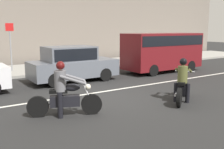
{
  "coord_description": "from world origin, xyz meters",
  "views": [
    {
      "loc": [
        -5.28,
        -8.02,
        2.55
      ],
      "look_at": [
        0.02,
        -0.03,
        0.87
      ],
      "focal_mm": 41.98,
      "sensor_mm": 36.0,
      "label": 1
    }
  ],
  "objects_px": {
    "motorcycle_with_rider_gray": "(64,94)",
    "parked_sedan_slate_gray": "(72,64)",
    "parked_van_maroon": "(163,50)",
    "motorcycle_with_rider_olive": "(182,84)",
    "street_sign_post": "(10,42)"
  },
  "relations": [
    {
      "from": "parked_van_maroon",
      "to": "motorcycle_with_rider_olive",
      "type": "bearing_deg",
      "value": -128.14
    },
    {
      "from": "street_sign_post",
      "to": "parked_van_maroon",
      "type": "bearing_deg",
      "value": -30.27
    },
    {
      "from": "motorcycle_with_rider_gray",
      "to": "motorcycle_with_rider_olive",
      "type": "height_order",
      "value": "motorcycle_with_rider_gray"
    },
    {
      "from": "motorcycle_with_rider_gray",
      "to": "parked_sedan_slate_gray",
      "type": "distance_m",
      "value": 5.16
    },
    {
      "from": "motorcycle_with_rider_gray",
      "to": "motorcycle_with_rider_olive",
      "type": "relative_size",
      "value": 1.1
    },
    {
      "from": "motorcycle_with_rider_gray",
      "to": "parked_sedan_slate_gray",
      "type": "height_order",
      "value": "parked_sedan_slate_gray"
    },
    {
      "from": "motorcycle_with_rider_gray",
      "to": "parked_van_maroon",
      "type": "distance_m",
      "value": 9.28
    },
    {
      "from": "motorcycle_with_rider_gray",
      "to": "street_sign_post",
      "type": "bearing_deg",
      "value": 86.62
    },
    {
      "from": "motorcycle_with_rider_olive",
      "to": "parked_van_maroon",
      "type": "distance_m",
      "value": 6.61
    },
    {
      "from": "motorcycle_with_rider_olive",
      "to": "parked_sedan_slate_gray",
      "type": "xyz_separation_m",
      "value": [
        -1.73,
        5.41,
        0.24
      ]
    },
    {
      "from": "motorcycle_with_rider_olive",
      "to": "parked_van_maroon",
      "type": "height_order",
      "value": "parked_van_maroon"
    },
    {
      "from": "motorcycle_with_rider_gray",
      "to": "parked_sedan_slate_gray",
      "type": "xyz_separation_m",
      "value": [
        2.38,
        4.57,
        0.22
      ]
    },
    {
      "from": "parked_van_maroon",
      "to": "street_sign_post",
      "type": "bearing_deg",
      "value": 149.73
    },
    {
      "from": "motorcycle_with_rider_olive",
      "to": "street_sign_post",
      "type": "height_order",
      "value": "street_sign_post"
    },
    {
      "from": "parked_van_maroon",
      "to": "street_sign_post",
      "type": "height_order",
      "value": "street_sign_post"
    }
  ]
}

